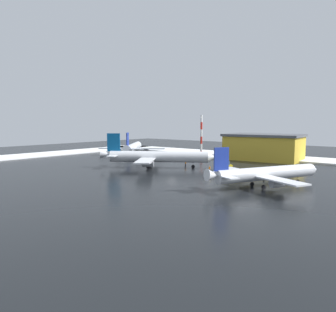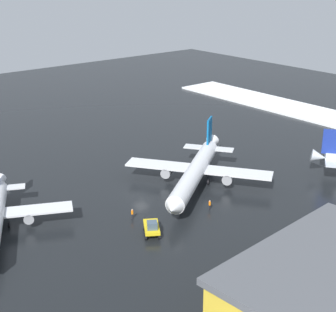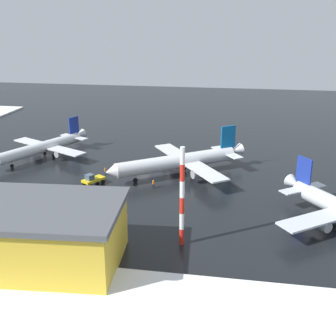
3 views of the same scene
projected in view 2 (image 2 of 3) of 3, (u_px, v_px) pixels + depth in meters
ground_plane at (141, 193)px, 90.90m from camera, size 240.00×240.00×0.00m
airplane_far_rear at (196, 171)px, 92.19m from camera, size 28.38×24.43×9.72m
pushback_tug at (152, 227)px, 76.49m from camera, size 4.34×5.06×2.50m
ground_crew_by_nose_gear at (210, 204)px, 84.49m from camera, size 0.36×0.36×1.71m
ground_crew_near_tug at (132, 213)px, 81.45m from camera, size 0.36×0.36×1.71m
cargo_hangar at (326, 296)px, 55.35m from camera, size 26.01×16.75×8.80m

